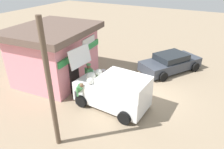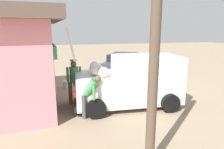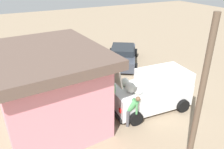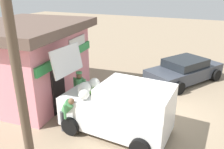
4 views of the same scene
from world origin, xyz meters
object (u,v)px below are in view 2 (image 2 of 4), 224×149
(delivery_van, at_px, (131,81))
(unloaded_banana_pile, at_px, (40,105))
(vendor_standing, at_px, (74,78))
(customer_bending, at_px, (90,92))
(parked_sedan, at_px, (123,63))
(paint_bucket, at_px, (66,85))

(delivery_van, distance_m, unloaded_banana_pile, 3.42)
(delivery_van, height_order, vendor_standing, delivery_van)
(delivery_van, relative_size, vendor_standing, 2.42)
(delivery_van, bearing_deg, customer_bending, 113.35)
(customer_bending, xyz_separation_m, unloaded_banana_pile, (0.95, 1.66, -0.64))
(vendor_standing, xyz_separation_m, customer_bending, (-1.49, -0.39, -0.14))
(customer_bending, distance_m, unloaded_banana_pile, 2.01)
(delivery_van, distance_m, customer_bending, 1.82)
(parked_sedan, xyz_separation_m, customer_bending, (-6.50, 3.26, 0.24))
(customer_bending, bearing_deg, parked_sedan, -26.64)
(paint_bucket, bearing_deg, customer_bending, -169.67)
(unloaded_banana_pile, height_order, paint_bucket, unloaded_banana_pile)
(customer_bending, xyz_separation_m, paint_bucket, (3.61, 0.66, -0.67))
(vendor_standing, bearing_deg, customer_bending, -165.34)
(delivery_van, xyz_separation_m, vendor_standing, (0.77, 2.06, 0.05))
(vendor_standing, bearing_deg, unloaded_banana_pile, 113.20)
(parked_sedan, height_order, unloaded_banana_pile, parked_sedan)
(vendor_standing, xyz_separation_m, unloaded_banana_pile, (-0.54, 1.27, -0.78))
(unloaded_banana_pile, relative_size, paint_bucket, 2.44)
(customer_bending, bearing_deg, unloaded_banana_pile, 60.14)
(parked_sedan, height_order, vendor_standing, vendor_standing)
(delivery_van, xyz_separation_m, unloaded_banana_pile, (0.23, 3.33, -0.73))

